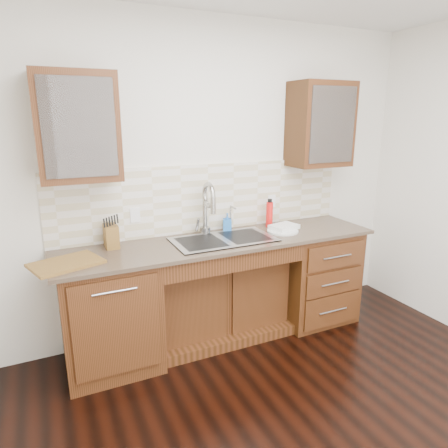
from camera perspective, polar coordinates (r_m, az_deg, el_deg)
name	(u,v)px	position (r m, az deg, el deg)	size (l,w,h in m)	color
wall_back	(205,181)	(3.55, -2.73, 6.22)	(4.00, 0.10, 2.70)	silver
base_cabinet_left	(110,313)	(3.26, -16.00, -12.12)	(0.70, 0.62, 0.88)	#593014
base_cabinet_center	(218,296)	(3.61, -0.88, -10.29)	(1.20, 0.44, 0.70)	#593014
base_cabinet_right	(312,273)	(3.96, 12.42, -6.88)	(0.70, 0.62, 0.88)	#593014
countertop	(223,241)	(3.32, -0.18, -2.48)	(2.70, 0.65, 0.03)	#84705B
backsplash	(208,198)	(3.52, -2.33, 3.75)	(2.70, 0.02, 0.59)	beige
sink	(223,250)	(3.33, -0.07, -3.70)	(0.84, 0.46, 0.19)	#9E9EA5
faucet	(205,212)	(3.43, -2.75, 1.80)	(0.04, 0.04, 0.40)	#999993
filter_tap	(231,217)	(3.55, 0.94, 0.97)	(0.02, 0.02, 0.24)	#999993
upper_cabinet_left	(77,127)	(3.04, -20.29, 12.82)	(0.55, 0.34, 0.75)	#593014
upper_cabinet_right	(320,125)	(3.85, 13.56, 13.63)	(0.55, 0.34, 0.75)	#593014
outlet_left	(135,215)	(3.34, -12.58, 1.26)	(0.08, 0.01, 0.12)	white
outlet_right	(272,201)	(3.82, 6.82, 3.26)	(0.08, 0.01, 0.12)	white
soap_bottle	(227,222)	(3.54, 0.47, 0.26)	(0.07, 0.07, 0.16)	blue
water_bottle	(269,214)	(3.70, 6.50, 1.36)	(0.06, 0.06, 0.23)	red
plate	(283,231)	(3.57, 8.38, -1.00)	(0.28, 0.28, 0.02)	silver
dish_towel	(284,227)	(3.61, 8.57, -0.40)	(0.24, 0.17, 0.04)	silver
knife_block	(111,236)	(3.22, -15.81, -1.68)	(0.10, 0.16, 0.18)	#905E2B
cutting_board	(66,263)	(2.97, -21.62, -5.26)	(0.45, 0.32, 0.02)	#A8772F
cup_left_a	(64,135)	(3.04, -21.86, 11.76)	(0.13, 0.13, 0.10)	white
cup_left_b	(85,135)	(3.05, -19.25, 11.94)	(0.10, 0.10, 0.10)	silver
cup_right_a	(307,131)	(3.77, 11.82, 12.85)	(0.11, 0.11, 0.09)	white
cup_right_b	(332,130)	(3.94, 15.19, 12.83)	(0.11, 0.11, 0.10)	white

